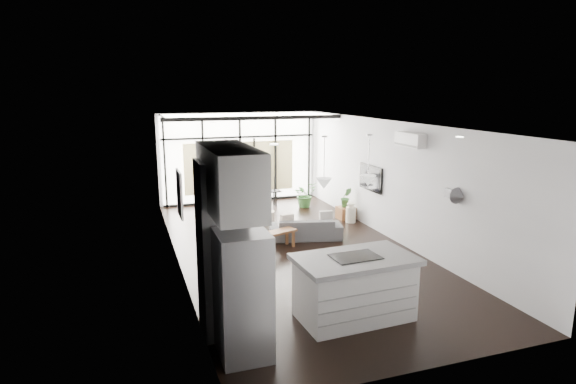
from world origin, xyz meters
TOP-DOWN VIEW (x-y plane):
  - floor at (0.00, 0.00)m, footprint 5.00×10.00m
  - ceiling at (0.00, 0.00)m, footprint 5.00×10.00m
  - wall_left at (-2.50, 0.00)m, footprint 0.02×10.00m
  - wall_right at (2.50, 0.00)m, footprint 0.02×10.00m
  - wall_back at (0.00, 5.00)m, footprint 5.00×0.02m
  - wall_front at (0.00, -5.00)m, footprint 5.00×0.02m
  - glazing at (0.00, 4.88)m, footprint 5.00×0.20m
  - skylight at (0.00, 4.00)m, footprint 4.70×1.90m
  - neighbour_building at (0.00, 4.95)m, footprint 3.50×0.02m
  - island at (-0.18, -3.40)m, footprint 1.89×1.18m
  - cooktop at (-0.18, -3.40)m, footprint 0.75×0.52m
  - fridge at (-2.07, -3.85)m, footprint 0.67×0.84m
  - appliance_column at (-2.18, -3.15)m, footprint 0.66×0.69m
  - upper_cabinets at (-2.12, -3.50)m, footprint 0.62×1.75m
  - pendant_left at (-0.40, -2.65)m, footprint 0.26×0.26m
  - pendant_right at (0.40, -2.65)m, footprint 0.26×0.26m
  - sofa at (0.56, 0.65)m, footprint 1.78×0.89m
  - console_bench at (-0.47, 0.09)m, footprint 1.30×0.72m
  - pouf at (-0.09, 1.89)m, footprint 0.63×0.63m
  - crate at (2.25, 1.95)m, footprint 0.45×0.45m
  - plant_tall at (1.66, 3.57)m, footprint 0.90×0.94m
  - plant_crate at (2.25, 1.95)m, footprint 0.40×0.60m
  - milk_can at (2.22, 1.58)m, footprint 0.27×0.27m
  - bistro_set at (0.33, 4.20)m, footprint 1.70×1.01m
  - tv at (2.46, 1.00)m, footprint 0.05×1.10m
  - ac_unit at (2.38, -0.80)m, footprint 0.22×0.90m
  - framed_art at (-2.47, -0.50)m, footprint 0.04×0.70m

SIDE VIEW (x-z plane):
  - floor at x=0.00m, z-range 0.00..0.00m
  - crate at x=2.25m, z-range 0.00..0.33m
  - console_bench at x=-0.47m, z-range 0.00..0.41m
  - pouf at x=-0.09m, z-range 0.00..0.42m
  - milk_can at x=2.22m, z-range 0.00..0.52m
  - plant_tall at x=1.66m, z-range 0.00..0.60m
  - sofa at x=0.56m, z-range 0.00..0.67m
  - bistro_set at x=0.33m, z-range 0.00..0.77m
  - plant_crate at x=2.25m, z-range 0.33..0.58m
  - island at x=-0.18m, z-range 0.00..1.00m
  - fridge at x=-2.07m, z-range 0.00..1.73m
  - cooktop at x=-0.18m, z-range 1.00..1.01m
  - neighbour_building at x=0.00m, z-range 0.30..1.90m
  - appliance_column at x=-2.18m, z-range 0.00..2.55m
  - tv at x=2.46m, z-range 0.98..1.62m
  - wall_left at x=-2.50m, z-range 0.00..2.80m
  - wall_right at x=2.50m, z-range 0.00..2.80m
  - wall_back at x=0.00m, z-range 0.00..2.80m
  - wall_front at x=0.00m, z-range 0.00..2.80m
  - glazing at x=0.00m, z-range 0.00..2.80m
  - framed_art at x=-2.47m, z-range 1.10..2.00m
  - pendant_left at x=-0.40m, z-range 1.93..2.11m
  - pendant_right at x=0.40m, z-range 1.93..2.11m
  - upper_cabinets at x=-2.12m, z-range 1.92..2.78m
  - ac_unit at x=2.38m, z-range 2.30..2.60m
  - skylight at x=0.00m, z-range 2.74..2.80m
  - ceiling at x=0.00m, z-range 2.80..2.80m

